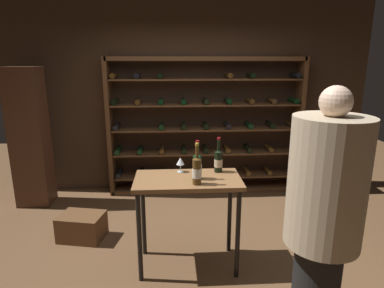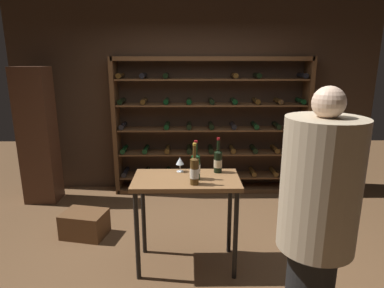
{
  "view_description": "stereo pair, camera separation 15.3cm",
  "coord_description": "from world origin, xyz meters",
  "px_view_note": "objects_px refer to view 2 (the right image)",
  "views": [
    {
      "loc": [
        -0.24,
        -2.93,
        1.97
      ],
      "look_at": [
        -0.06,
        0.17,
        1.17
      ],
      "focal_mm": 30.32,
      "sensor_mm": 36.0,
      "label": 1
    },
    {
      "loc": [
        -0.09,
        -2.94,
        1.97
      ],
      "look_at": [
        -0.06,
        0.17,
        1.17
      ],
      "focal_mm": 30.32,
      "sensor_mm": 36.0,
      "label": 2
    }
  ],
  "objects_px": {
    "person_guest_blue_shirt": "(317,216)",
    "wine_bottle_black_capsule": "(196,166)",
    "tasting_table": "(186,191)",
    "wine_bottle_amber_reserve": "(194,170)",
    "wine_bottle_red_label": "(218,161)",
    "wine_rack": "(210,127)",
    "display_cabinet": "(38,136)",
    "wine_crate": "(85,224)",
    "wine_glass_stemmed_center": "(180,162)"
  },
  "relations": [
    {
      "from": "tasting_table",
      "to": "person_guest_blue_shirt",
      "type": "distance_m",
      "value": 1.29
    },
    {
      "from": "wine_bottle_amber_reserve",
      "to": "wine_bottle_red_label",
      "type": "height_order",
      "value": "wine_bottle_amber_reserve"
    },
    {
      "from": "wine_crate",
      "to": "wine_glass_stemmed_center",
      "type": "height_order",
      "value": "wine_glass_stemmed_center"
    },
    {
      "from": "wine_crate",
      "to": "wine_glass_stemmed_center",
      "type": "distance_m",
      "value": 1.46
    },
    {
      "from": "wine_crate",
      "to": "wine_bottle_black_capsule",
      "type": "bearing_deg",
      "value": -24.67
    },
    {
      "from": "display_cabinet",
      "to": "wine_bottle_amber_reserve",
      "type": "distance_m",
      "value": 2.76
    },
    {
      "from": "person_guest_blue_shirt",
      "to": "wine_bottle_red_label",
      "type": "height_order",
      "value": "person_guest_blue_shirt"
    },
    {
      "from": "wine_bottle_red_label",
      "to": "person_guest_blue_shirt",
      "type": "bearing_deg",
      "value": -64.21
    },
    {
      "from": "person_guest_blue_shirt",
      "to": "wine_bottle_amber_reserve",
      "type": "bearing_deg",
      "value": 17.99
    },
    {
      "from": "person_guest_blue_shirt",
      "to": "tasting_table",
      "type": "bearing_deg",
      "value": 15.49
    },
    {
      "from": "tasting_table",
      "to": "wine_glass_stemmed_center",
      "type": "distance_m",
      "value": 0.3
    },
    {
      "from": "wine_glass_stemmed_center",
      "to": "display_cabinet",
      "type": "bearing_deg",
      "value": 145.24
    },
    {
      "from": "tasting_table",
      "to": "display_cabinet",
      "type": "relative_size",
      "value": 0.52
    },
    {
      "from": "wine_rack",
      "to": "tasting_table",
      "type": "height_order",
      "value": "wine_rack"
    },
    {
      "from": "person_guest_blue_shirt",
      "to": "display_cabinet",
      "type": "distance_m",
      "value": 3.86
    },
    {
      "from": "wine_bottle_amber_reserve",
      "to": "wine_bottle_red_label",
      "type": "xyz_separation_m",
      "value": [
        0.23,
        0.32,
        -0.01
      ]
    },
    {
      "from": "wine_rack",
      "to": "wine_bottle_amber_reserve",
      "type": "distance_m",
      "value": 2.08
    },
    {
      "from": "tasting_table",
      "to": "wine_bottle_red_label",
      "type": "relative_size",
      "value": 2.86
    },
    {
      "from": "tasting_table",
      "to": "wine_bottle_amber_reserve",
      "type": "bearing_deg",
      "value": -64.81
    },
    {
      "from": "wine_rack",
      "to": "wine_bottle_amber_reserve",
      "type": "height_order",
      "value": "wine_rack"
    },
    {
      "from": "wine_rack",
      "to": "wine_bottle_red_label",
      "type": "relative_size",
      "value": 8.33
    },
    {
      "from": "wine_crate",
      "to": "display_cabinet",
      "type": "relative_size",
      "value": 0.25
    },
    {
      "from": "person_guest_blue_shirt",
      "to": "wine_bottle_black_capsule",
      "type": "xyz_separation_m",
      "value": [
        -0.76,
        0.93,
        0.03
      ]
    },
    {
      "from": "wine_bottle_amber_reserve",
      "to": "wine_bottle_black_capsule",
      "type": "bearing_deg",
      "value": 83.85
    },
    {
      "from": "wine_rack",
      "to": "tasting_table",
      "type": "relative_size",
      "value": 2.91
    },
    {
      "from": "person_guest_blue_shirt",
      "to": "wine_crate",
      "type": "bearing_deg",
      "value": 27.1
    },
    {
      "from": "wine_rack",
      "to": "person_guest_blue_shirt",
      "type": "bearing_deg",
      "value": -80.11
    },
    {
      "from": "wine_rack",
      "to": "wine_bottle_black_capsule",
      "type": "height_order",
      "value": "wine_rack"
    },
    {
      "from": "wine_bottle_red_label",
      "to": "wine_glass_stemmed_center",
      "type": "relative_size",
      "value": 2.37
    },
    {
      "from": "display_cabinet",
      "to": "wine_bottle_red_label",
      "type": "bearing_deg",
      "value": -30.73
    },
    {
      "from": "wine_glass_stemmed_center",
      "to": "wine_rack",
      "type": "bearing_deg",
      "value": 76.63
    },
    {
      "from": "wine_rack",
      "to": "tasting_table",
      "type": "bearing_deg",
      "value": -100.32
    },
    {
      "from": "wine_crate",
      "to": "wine_bottle_red_label",
      "type": "xyz_separation_m",
      "value": [
        1.48,
        -0.4,
        0.88
      ]
    },
    {
      "from": "wine_crate",
      "to": "wine_bottle_black_capsule",
      "type": "xyz_separation_m",
      "value": [
        1.26,
        -0.58,
        0.89
      ]
    },
    {
      "from": "display_cabinet",
      "to": "wine_glass_stemmed_center",
      "type": "height_order",
      "value": "display_cabinet"
    },
    {
      "from": "display_cabinet",
      "to": "wine_glass_stemmed_center",
      "type": "xyz_separation_m",
      "value": [
        2.01,
        -1.4,
        0.07
      ]
    },
    {
      "from": "wine_crate",
      "to": "wine_bottle_black_capsule",
      "type": "relative_size",
      "value": 1.32
    },
    {
      "from": "display_cabinet",
      "to": "wine_glass_stemmed_center",
      "type": "bearing_deg",
      "value": -34.76
    },
    {
      "from": "person_guest_blue_shirt",
      "to": "wine_glass_stemmed_center",
      "type": "height_order",
      "value": "person_guest_blue_shirt"
    },
    {
      "from": "person_guest_blue_shirt",
      "to": "display_cabinet",
      "type": "bearing_deg",
      "value": 22.98
    },
    {
      "from": "display_cabinet",
      "to": "wine_bottle_red_label",
      "type": "relative_size",
      "value": 5.48
    },
    {
      "from": "person_guest_blue_shirt",
      "to": "wine_bottle_black_capsule",
      "type": "bearing_deg",
      "value": 13.02
    },
    {
      "from": "display_cabinet",
      "to": "wine_bottle_amber_reserve",
      "type": "height_order",
      "value": "display_cabinet"
    },
    {
      "from": "tasting_table",
      "to": "wine_bottle_black_capsule",
      "type": "height_order",
      "value": "wine_bottle_black_capsule"
    },
    {
      "from": "wine_rack",
      "to": "wine_bottle_red_label",
      "type": "distance_m",
      "value": 1.74
    },
    {
      "from": "tasting_table",
      "to": "wine_crate",
      "type": "height_order",
      "value": "tasting_table"
    },
    {
      "from": "display_cabinet",
      "to": "wine_bottle_amber_reserve",
      "type": "relative_size",
      "value": 5.06
    },
    {
      "from": "person_guest_blue_shirt",
      "to": "wine_bottle_amber_reserve",
      "type": "relative_size",
      "value": 4.88
    },
    {
      "from": "person_guest_blue_shirt",
      "to": "wine_glass_stemmed_center",
      "type": "bearing_deg",
      "value": 12.59
    },
    {
      "from": "display_cabinet",
      "to": "wine_glass_stemmed_center",
      "type": "distance_m",
      "value": 2.45
    }
  ]
}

